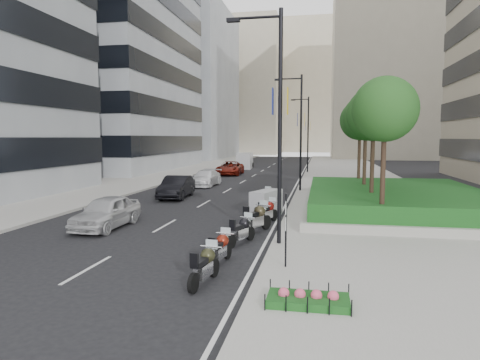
% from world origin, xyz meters
% --- Properties ---
extents(ground, '(160.00, 160.00, 0.00)m').
position_xyz_m(ground, '(0.00, 0.00, 0.00)').
color(ground, black).
rests_on(ground, ground).
extents(sidewalk_right, '(10.00, 100.00, 0.15)m').
position_xyz_m(sidewalk_right, '(9.00, 30.00, 0.07)').
color(sidewalk_right, '#9E9B93').
rests_on(sidewalk_right, ground).
extents(sidewalk_left, '(8.00, 100.00, 0.15)m').
position_xyz_m(sidewalk_left, '(-12.00, 30.00, 0.07)').
color(sidewalk_left, '#9E9B93').
rests_on(sidewalk_left, ground).
extents(lane_edge, '(0.12, 100.00, 0.01)m').
position_xyz_m(lane_edge, '(3.70, 30.00, 0.01)').
color(lane_edge, silver).
rests_on(lane_edge, ground).
extents(lane_centre, '(0.12, 100.00, 0.01)m').
position_xyz_m(lane_centre, '(-1.50, 30.00, 0.01)').
color(lane_centre, silver).
rests_on(lane_centre, ground).
extents(building_grey_mid, '(22.00, 26.00, 40.00)m').
position_xyz_m(building_grey_mid, '(-24.00, 38.00, 20.00)').
color(building_grey_mid, gray).
rests_on(building_grey_mid, ground).
extents(building_grey_far, '(22.00, 26.00, 30.00)m').
position_xyz_m(building_grey_far, '(-24.00, 70.00, 15.00)').
color(building_grey_far, gray).
rests_on(building_grey_far, ground).
extents(building_cream_right, '(28.00, 24.00, 36.00)m').
position_xyz_m(building_cream_right, '(22.00, 80.00, 18.00)').
color(building_cream_right, '#B7AD93').
rests_on(building_cream_right, ground).
extents(building_cream_left, '(26.00, 24.00, 34.00)m').
position_xyz_m(building_cream_left, '(-18.00, 100.00, 17.00)').
color(building_cream_left, '#B7AD93').
rests_on(building_cream_left, ground).
extents(building_cream_centre, '(30.00, 24.00, 38.00)m').
position_xyz_m(building_cream_centre, '(2.00, 120.00, 19.00)').
color(building_cream_centre, '#B7AD93').
rests_on(building_cream_centre, ground).
extents(planter, '(10.00, 14.00, 0.40)m').
position_xyz_m(planter, '(10.00, 10.00, 0.35)').
color(planter, '#A1A096').
rests_on(planter, sidewalk_right).
extents(hedge, '(9.40, 13.40, 0.80)m').
position_xyz_m(hedge, '(10.00, 10.00, 0.95)').
color(hedge, '#124118').
rests_on(hedge, planter).
extents(flower_bed, '(2.00, 1.00, 0.20)m').
position_xyz_m(flower_bed, '(5.60, -5.00, 0.25)').
color(flower_bed, '#124118').
rests_on(flower_bed, sidewalk_right).
extents(tree_0, '(2.80, 2.80, 6.30)m').
position_xyz_m(tree_0, '(8.50, 4.00, 5.42)').
color(tree_0, '#332319').
rests_on(tree_0, planter).
extents(tree_1, '(2.80, 2.80, 6.30)m').
position_xyz_m(tree_1, '(8.50, 8.00, 5.42)').
color(tree_1, '#332319').
rests_on(tree_1, planter).
extents(tree_2, '(2.80, 2.80, 6.30)m').
position_xyz_m(tree_2, '(8.50, 12.00, 5.42)').
color(tree_2, '#332319').
rests_on(tree_2, planter).
extents(tree_3, '(2.80, 2.80, 6.30)m').
position_xyz_m(tree_3, '(8.50, 16.00, 5.42)').
color(tree_3, '#332319').
rests_on(tree_3, planter).
extents(lamp_post_0, '(2.34, 0.45, 9.00)m').
position_xyz_m(lamp_post_0, '(4.14, 1.00, 5.07)').
color(lamp_post_0, black).
rests_on(lamp_post_0, ground).
extents(lamp_post_1, '(2.34, 0.45, 9.00)m').
position_xyz_m(lamp_post_1, '(4.14, 18.00, 5.07)').
color(lamp_post_1, black).
rests_on(lamp_post_1, ground).
extents(lamp_post_2, '(2.34, 0.45, 9.00)m').
position_xyz_m(lamp_post_2, '(4.14, 36.00, 5.07)').
color(lamp_post_2, black).
rests_on(lamp_post_2, ground).
extents(parking_sign, '(0.06, 0.32, 2.50)m').
position_xyz_m(parking_sign, '(4.80, -2.00, 1.46)').
color(parking_sign, black).
rests_on(parking_sign, ground).
extents(motorcycle_0, '(0.68, 2.04, 1.02)m').
position_xyz_m(motorcycle_0, '(2.60, -3.64, 0.54)').
color(motorcycle_0, black).
rests_on(motorcycle_0, ground).
extents(motorcycle_1, '(0.66, 1.97, 0.98)m').
position_xyz_m(motorcycle_1, '(2.59, -1.66, 0.53)').
color(motorcycle_1, black).
rests_on(motorcycle_1, ground).
extents(motorcycle_2, '(0.91, 1.97, 1.02)m').
position_xyz_m(motorcycle_2, '(2.80, 1.18, 0.55)').
color(motorcycle_2, black).
rests_on(motorcycle_2, ground).
extents(motorcycle_3, '(1.18, 2.23, 1.19)m').
position_xyz_m(motorcycle_3, '(3.07, 3.33, 0.64)').
color(motorcycle_3, black).
rests_on(motorcycle_3, ground).
extents(motorcycle_4, '(0.95, 2.02, 1.05)m').
position_xyz_m(motorcycle_4, '(3.29, 5.51, 0.56)').
color(motorcycle_4, black).
rests_on(motorcycle_4, ground).
extents(motorcycle_5, '(1.63, 2.43, 1.37)m').
position_xyz_m(motorcycle_5, '(2.96, 7.65, 0.68)').
color(motorcycle_5, black).
rests_on(motorcycle_5, ground).
extents(motorcycle_6, '(0.86, 2.10, 1.07)m').
position_xyz_m(motorcycle_6, '(2.55, 10.01, 0.57)').
color(motorcycle_6, black).
rests_on(motorcycle_6, ground).
extents(car_a, '(1.88, 4.48, 1.52)m').
position_xyz_m(car_a, '(-4.01, 3.00, 0.76)').
color(car_a, silver).
rests_on(car_a, ground).
extents(car_b, '(1.97, 4.81, 1.55)m').
position_xyz_m(car_b, '(-4.09, 13.15, 0.78)').
color(car_b, black).
rests_on(car_b, ground).
extents(car_c, '(2.12, 4.88, 1.40)m').
position_xyz_m(car_c, '(-4.07, 20.76, 0.70)').
color(car_c, silver).
rests_on(car_c, ground).
extents(car_d, '(2.67, 5.57, 1.53)m').
position_xyz_m(car_d, '(-4.31, 32.21, 0.77)').
color(car_d, maroon).
rests_on(car_d, ground).
extents(delivery_van, '(2.31, 5.18, 2.12)m').
position_xyz_m(delivery_van, '(-4.44, 42.31, 0.99)').
color(delivery_van, '#B8B7B9').
rests_on(delivery_van, ground).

